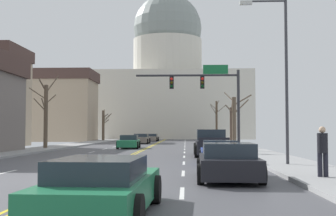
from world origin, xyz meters
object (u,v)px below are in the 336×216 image
at_px(street_lamp_right, 280,65).
at_px(sedan_near_01, 220,153).
at_px(pickup_truck_near_00, 211,144).
at_px(signal_gantry, 209,89).
at_px(sedan_oncoming_00, 129,142).
at_px(sedan_oncoming_01, 141,139).
at_px(sedan_near_03, 103,188).
at_px(sedan_oncoming_02, 151,138).
at_px(pedestrian_00, 323,149).
at_px(sedan_near_02, 228,162).

relative_size(street_lamp_right, sedan_near_01, 1.73).
bearing_deg(pickup_truck_near_00, signal_gantry, 88.89).
height_order(signal_gantry, sedan_oncoming_00, signal_gantry).
xyz_separation_m(sedan_oncoming_00, sedan_oncoming_01, (-0.31, 13.76, -0.00)).
height_order(sedan_near_03, sedan_oncoming_02, sedan_near_03).
height_order(street_lamp_right, sedan_near_03, street_lamp_right).
bearing_deg(sedan_oncoming_00, sedan_oncoming_02, 89.88).
distance_m(sedan_oncoming_01, sedan_oncoming_02, 11.20).
bearing_deg(pickup_truck_near_00, sedan_near_01, -89.89).
bearing_deg(sedan_near_03, sedan_oncoming_01, 94.96).
xyz_separation_m(street_lamp_right, sedan_near_03, (-5.95, -11.32, -4.11)).
relative_size(pickup_truck_near_00, pedestrian_00, 3.47).
distance_m(sedan_near_01, sedan_near_02, 6.71).
relative_size(sedan_oncoming_02, pedestrian_00, 2.80).
height_order(sedan_oncoming_01, pedestrian_00, pedestrian_00).
height_order(pickup_truck_near_00, pedestrian_00, pedestrian_00).
distance_m(sedan_near_01, sedan_oncoming_01, 32.70).
height_order(signal_gantry, sedan_near_03, signal_gantry).
distance_m(street_lamp_right, pickup_truck_near_00, 9.62).
xyz_separation_m(sedan_oncoming_00, sedan_oncoming_02, (0.05, 24.95, -0.05)).
xyz_separation_m(sedan_near_01, sedan_oncoming_00, (-6.88, 18.14, 0.03)).
bearing_deg(pickup_truck_near_00, pedestrian_00, -78.28).
height_order(sedan_near_03, pedestrian_00, pedestrian_00).
distance_m(sedan_oncoming_00, pedestrian_00, 26.86).
relative_size(signal_gantry, pickup_truck_near_00, 1.38).
relative_size(pickup_truck_near_00, sedan_near_01, 1.30).
xyz_separation_m(sedan_near_03, sedan_oncoming_01, (-3.89, 44.78, 0.02)).
bearing_deg(sedan_near_01, street_lamp_right, -30.62).
xyz_separation_m(sedan_near_03, pedestrian_00, (6.13, 5.99, 0.51)).
xyz_separation_m(signal_gantry, sedan_near_01, (-0.08, -11.49, -4.21)).
distance_m(pickup_truck_near_00, sedan_oncoming_02, 36.92).
bearing_deg(signal_gantry, sedan_near_02, -91.03).
bearing_deg(sedan_oncoming_02, sedan_oncoming_01, -91.85).
relative_size(pickup_truck_near_00, sedan_oncoming_01, 1.26).
xyz_separation_m(sedan_near_01, sedan_oncoming_02, (-6.83, 43.09, -0.02)).
distance_m(street_lamp_right, sedan_oncoming_01, 35.12).
bearing_deg(sedan_oncoming_02, sedan_near_02, -82.47).
bearing_deg(sedan_oncoming_01, sedan_near_01, -77.29).
height_order(sedan_oncoming_01, sedan_oncoming_02, sedan_oncoming_01).
xyz_separation_m(sedan_near_01, pedestrian_00, (2.83, -6.90, 0.51)).
height_order(sedan_near_02, sedan_oncoming_00, sedan_near_02).
xyz_separation_m(street_lamp_right, pedestrian_00, (0.19, -5.33, -3.60)).
xyz_separation_m(sedan_near_02, pedestrian_00, (3.08, -0.19, 0.47)).
xyz_separation_m(pickup_truck_near_00, sedan_oncoming_02, (-6.82, 36.28, -0.23)).
bearing_deg(signal_gantry, sedan_oncoming_01, 109.60).
relative_size(street_lamp_right, sedan_near_02, 1.79).
bearing_deg(sedan_near_03, sedan_oncoming_00, 96.58).
relative_size(sedan_near_02, pedestrian_00, 2.57).
xyz_separation_m(signal_gantry, sedan_oncoming_00, (-6.96, 6.65, -4.18)).
relative_size(street_lamp_right, sedan_oncoming_02, 1.65).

